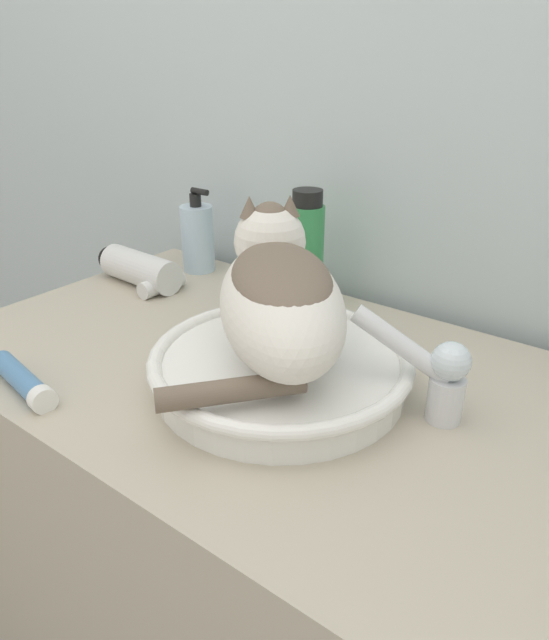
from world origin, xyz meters
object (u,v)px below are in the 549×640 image
(cat, at_px, (279,291))
(cream_tube, at_px, (23,381))
(soap_pump_bottle, at_px, (198,237))
(hair_dryer, at_px, (142,270))
(shampoo_bottle_tall, at_px, (306,249))
(faucet, at_px, (436,372))

(cat, relative_size, cream_tube, 2.48)
(soap_pump_bottle, distance_m, cream_tube, 0.50)
(soap_pump_bottle, height_order, hair_dryer, soap_pump_bottle)
(soap_pump_bottle, distance_m, hair_dryer, 0.14)
(cat, height_order, shampoo_bottle_tall, cat)
(faucet, height_order, soap_pump_bottle, soap_pump_bottle)
(cat, bearing_deg, soap_pump_bottle, 13.70)
(shampoo_bottle_tall, bearing_deg, soap_pump_bottle, 180.00)
(hair_dryer, bearing_deg, shampoo_bottle_tall, -153.93)
(faucet, distance_m, shampoo_bottle_tall, 0.39)
(faucet, distance_m, cream_tube, 0.53)
(faucet, bearing_deg, soap_pump_bottle, -35.01)
(cat, distance_m, shampoo_bottle_tall, 0.28)
(soap_pump_bottle, distance_m, shampoo_bottle_tall, 0.27)
(faucet, bearing_deg, cream_tube, 14.77)
(cat, height_order, hair_dryer, cat)
(cat, xyz_separation_m, faucet, (0.20, 0.04, -0.07))
(cat, xyz_separation_m, hair_dryer, (-0.42, 0.12, -0.10))
(cream_tube, height_order, hair_dryer, hair_dryer)
(soap_pump_bottle, bearing_deg, cream_tube, -73.95)
(soap_pump_bottle, relative_size, shampoo_bottle_tall, 0.84)
(faucet, bearing_deg, hair_dryer, -23.03)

